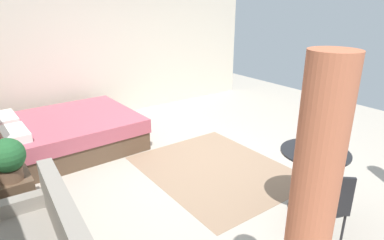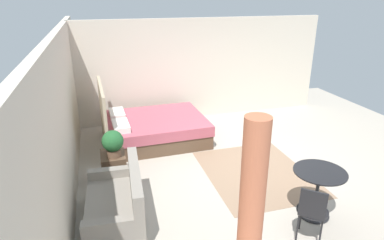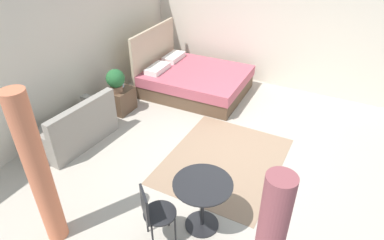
{
  "view_description": "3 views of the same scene",
  "coord_description": "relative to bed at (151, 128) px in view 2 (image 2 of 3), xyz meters",
  "views": [
    {
      "loc": [
        -3.56,
        2.78,
        2.34
      ],
      "look_at": [
        0.02,
        0.19,
        0.71
      ],
      "focal_mm": 30.84,
      "sensor_mm": 36.0,
      "label": 1
    },
    {
      "loc": [
        -5.19,
        2.67,
        3.15
      ],
      "look_at": [
        0.7,
        0.95,
        0.79
      ],
      "focal_mm": 31.12,
      "sensor_mm": 36.0,
      "label": 2
    },
    {
      "loc": [
        -4.4,
        -1.53,
        3.59
      ],
      "look_at": [
        -0.39,
        0.57,
        0.69
      ],
      "focal_mm": 30.93,
      "sensor_mm": 36.0,
      "label": 3
    }
  ],
  "objects": [
    {
      "name": "ground_plane",
      "position": [
        -1.67,
        -1.62,
        -0.31
      ],
      "size": [
        8.89,
        9.5,
        0.02
      ],
      "primitive_type": "cube",
      "color": "#B2A899"
    },
    {
      "name": "wall_back",
      "position": [
        -1.67,
        1.63,
        0.98
      ],
      "size": [
        8.89,
        0.12,
        2.57
      ],
      "primitive_type": "cube",
      "color": "beige",
      "rests_on": "ground"
    },
    {
      "name": "wall_right",
      "position": [
        1.28,
        -1.62,
        0.98
      ],
      "size": [
        0.12,
        6.5,
        2.57
      ],
      "primitive_type": "cube",
      "color": "beige",
      "rests_on": "ground"
    },
    {
      "name": "area_rug",
      "position": [
        -1.98,
        -1.62,
        -0.3
      ],
      "size": [
        2.25,
        1.82,
        0.01
      ],
      "primitive_type": "cube",
      "color": "#93755B",
      "rests_on": "ground"
    },
    {
      "name": "bed",
      "position": [
        0.0,
        0.0,
        0.0
      ],
      "size": [
        1.83,
        2.27,
        1.37
      ],
      "color": "brown",
      "rests_on": "ground"
    },
    {
      "name": "couch",
      "position": [
        -2.72,
        0.95,
        -0.02
      ],
      "size": [
        1.48,
        0.86,
        0.86
      ],
      "color": "gray",
      "rests_on": "ground"
    },
    {
      "name": "nightstand",
      "position": [
        -1.45,
        0.93,
        -0.06
      ],
      "size": [
        0.53,
        0.42,
        0.5
      ],
      "color": "brown",
      "rests_on": "ground"
    },
    {
      "name": "potted_plant",
      "position": [
        -1.55,
        0.91,
        0.46
      ],
      "size": [
        0.37,
        0.37,
        0.48
      ],
      "color": "brown",
      "rests_on": "nightstand"
    },
    {
      "name": "vase",
      "position": [
        -1.33,
        0.97,
        0.29
      ],
      "size": [
        0.11,
        0.11,
        0.2
      ],
      "color": "silver",
      "rests_on": "nightstand"
    },
    {
      "name": "balcony_table",
      "position": [
        -3.36,
        -1.88,
        0.23
      ],
      "size": [
        0.75,
        0.75,
        0.75
      ],
      "color": "black",
      "rests_on": "ground"
    },
    {
      "name": "cafe_chair_near_window",
      "position": [
        -3.84,
        -1.45,
        0.21
      ],
      "size": [
        0.58,
        0.58,
        0.85
      ],
      "color": "black",
      "rests_on": "ground"
    },
    {
      "name": "curtain_right",
      "position": [
        -4.37,
        -0.29,
        0.75
      ],
      "size": [
        0.26,
        0.26,
        2.12
      ],
      "color": "#D1704C",
      "rests_on": "ground"
    }
  ]
}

